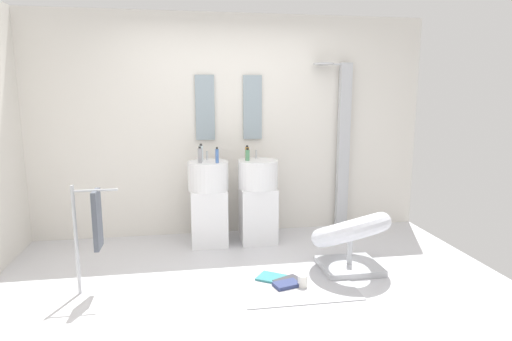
{
  "coord_description": "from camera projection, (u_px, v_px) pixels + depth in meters",
  "views": [
    {
      "loc": [
        -0.53,
        -3.49,
        1.69
      ],
      "look_at": [
        0.15,
        0.55,
        0.95
      ],
      "focal_mm": 30.07,
      "sensor_mm": 36.0,
      "label": 1
    }
  ],
  "objects": [
    {
      "name": "soap_bottle_green",
      "position": [
        247.0,
        155.0,
        4.78
      ],
      "size": [
        0.05,
        0.05,
        0.14
      ],
      "color": "#59996B",
      "rests_on": "pedestal_sink_right"
    },
    {
      "name": "coffee_mug",
      "position": [
        303.0,
        281.0,
        3.78
      ],
      "size": [
        0.09,
        0.09,
        0.1
      ],
      "primitive_type": "cylinder",
      "color": "white",
      "rests_on": "area_rug"
    },
    {
      "name": "area_rug",
      "position": [
        295.0,
        283.0,
        3.87
      ],
      "size": [
        1.0,
        0.82,
        0.01
      ],
      "primitive_type": "cube",
      "color": "#B2B2B7",
      "rests_on": "ground_plane"
    },
    {
      "name": "magazine_teal",
      "position": [
        273.0,
        278.0,
        3.93
      ],
      "size": [
        0.35,
        0.32,
        0.02
      ],
      "primitive_type": "cube",
      "rotation": [
        0.0,
        0.0,
        -0.6
      ],
      "color": "teal",
      "rests_on": "area_rug"
    },
    {
      "name": "soap_bottle_grey",
      "position": [
        200.0,
        155.0,
        4.62
      ],
      "size": [
        0.05,
        0.05,
        0.18
      ],
      "color": "#99999E",
      "rests_on": "pedestal_sink_left"
    },
    {
      "name": "rear_partition",
      "position": [
        229.0,
        126.0,
        5.15
      ],
      "size": [
        4.8,
        0.1,
        2.6
      ],
      "primitive_type": "cube",
      "color": "silver",
      "rests_on": "ground_plane"
    },
    {
      "name": "towel_rack",
      "position": [
        94.0,
        222.0,
        3.58
      ],
      "size": [
        0.37,
        0.22,
        0.95
      ],
      "color": "#B7BABF",
      "rests_on": "ground_plane"
    },
    {
      "name": "lounge_chair",
      "position": [
        350.0,
        235.0,
        4.12
      ],
      "size": [
        1.06,
        1.06,
        0.65
      ],
      "color": "#B7BABF",
      "rests_on": "ground_plane"
    },
    {
      "name": "soap_bottle_amber",
      "position": [
        247.0,
        153.0,
        4.83
      ],
      "size": [
        0.05,
        0.05,
        0.16
      ],
      "color": "#C68C38",
      "rests_on": "pedestal_sink_right"
    },
    {
      "name": "soap_bottle_clear",
      "position": [
        201.0,
        153.0,
        4.79
      ],
      "size": [
        0.05,
        0.05,
        0.19
      ],
      "color": "silver",
      "rests_on": "pedestal_sink_left"
    },
    {
      "name": "pedestal_sink_left",
      "position": [
        209.0,
        201.0,
        4.8
      ],
      "size": [
        0.45,
        0.45,
        1.05
      ],
      "color": "white",
      "rests_on": "ground_plane"
    },
    {
      "name": "soap_bottle_blue",
      "position": [
        217.0,
        156.0,
        4.62
      ],
      "size": [
        0.04,
        0.04,
        0.17
      ],
      "color": "#4C72B7",
      "rests_on": "pedestal_sink_left"
    },
    {
      "name": "ground_plane",
      "position": [
        250.0,
        290.0,
        3.78
      ],
      "size": [
        4.8,
        3.6,
        0.04
      ],
      "primitive_type": "cube",
      "color": "silver"
    },
    {
      "name": "magazine_charcoal",
      "position": [
        288.0,
        281.0,
        3.86
      ],
      "size": [
        0.29,
        0.25,
        0.03
      ],
      "primitive_type": "cube",
      "rotation": [
        0.0,
        0.0,
        0.46
      ],
      "color": "#38383D",
      "rests_on": "area_rug"
    },
    {
      "name": "vanity_mirror_right",
      "position": [
        252.0,
        107.0,
        5.09
      ],
      "size": [
        0.22,
        0.03,
        0.75
      ],
      "primitive_type": "cube",
      "color": "#8C9EA8"
    },
    {
      "name": "vanity_mirror_left",
      "position": [
        205.0,
        108.0,
        4.99
      ],
      "size": [
        0.22,
        0.03,
        0.75
      ],
      "primitive_type": "cube",
      "color": "#8C9EA8"
    },
    {
      "name": "pedestal_sink_right",
      "position": [
        258.0,
        199.0,
        4.89
      ],
      "size": [
        0.45,
        0.45,
        1.05
      ],
      "color": "white",
      "rests_on": "ground_plane"
    },
    {
      "name": "magazine_navy",
      "position": [
        286.0,
        284.0,
        3.78
      ],
      "size": [
        0.25,
        0.19,
        0.03
      ],
      "primitive_type": "cube",
      "rotation": [
        0.0,
        0.0,
        0.26
      ],
      "color": "navy",
      "rests_on": "area_rug"
    },
    {
      "name": "shower_column",
      "position": [
        342.0,
        143.0,
        5.3
      ],
      "size": [
        0.49,
        0.24,
        2.05
      ],
      "color": "#B7BABF",
      "rests_on": "ground_plane"
    }
  ]
}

